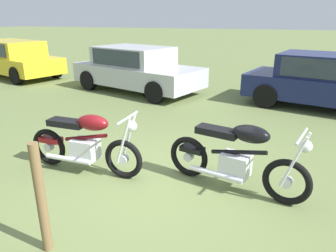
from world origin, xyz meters
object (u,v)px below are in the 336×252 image
at_px(motorcycle_maroon, 85,143).
at_px(car_navy, 330,79).
at_px(car_yellow, 13,56).
at_px(fence_post_wooden, 41,199).
at_px(car_silver, 136,67).
at_px(motorcycle_black, 236,157).

xyz_separation_m(motorcycle_maroon, car_navy, (3.99, 5.35, 0.31)).
distance_m(car_yellow, fence_post_wooden, 11.37).
height_order(motorcycle_maroon, car_silver, car_silver).
xyz_separation_m(motorcycle_black, car_silver, (-4.03, 5.28, 0.30)).
bearing_deg(car_navy, motorcycle_black, -94.67).
bearing_deg(car_yellow, motorcycle_black, -13.98).
bearing_deg(motorcycle_maroon, motorcycle_black, 6.21).
height_order(car_yellow, car_navy, same).
xyz_separation_m(car_navy, fence_post_wooden, (-3.36, -7.03, -0.19)).
xyz_separation_m(motorcycle_maroon, car_yellow, (-7.53, 6.23, 0.35)).
relative_size(car_yellow, car_silver, 0.97).
bearing_deg(fence_post_wooden, car_navy, 64.47).
distance_m(motorcycle_black, car_yellow, 11.52).
relative_size(car_silver, fence_post_wooden, 3.79).
height_order(motorcycle_maroon, fence_post_wooden, fence_post_wooden).
xyz_separation_m(motorcycle_black, car_yellow, (-9.84, 5.98, 0.34)).
bearing_deg(car_navy, motorcycle_maroon, -113.16).
height_order(motorcycle_black, car_yellow, car_yellow).
bearing_deg(motorcycle_black, car_silver, 140.29).
bearing_deg(car_yellow, car_silver, 10.37).
distance_m(car_silver, fence_post_wooden, 7.58).
height_order(motorcycle_black, fence_post_wooden, fence_post_wooden).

